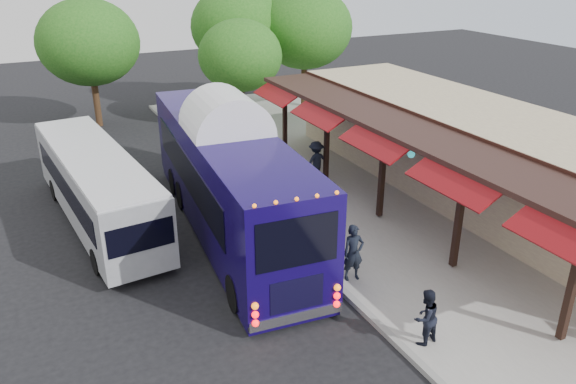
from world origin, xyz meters
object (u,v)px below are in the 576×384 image
ped_b (426,317)px  ped_c (265,145)px  ped_a (353,253)px  ped_d (316,161)px  coach_bus (228,174)px  city_bus (96,185)px

ped_b → ped_c: (1.85, 13.95, -0.00)m
ped_a → ped_d: bearing=78.0°
ped_a → ped_d: ped_a is taller
ped_a → coach_bus: bearing=121.6°
city_bus → ped_a: size_ratio=5.82×
coach_bus → ped_c: bearing=60.5°
ped_a → ped_d: (2.80, 7.37, -0.01)m
coach_bus → ped_b: coach_bus is taller
ped_c → ped_d: 3.37m
ped_a → city_bus: bearing=137.8°
coach_bus → city_bus: 4.93m
ped_b → ped_d: bearing=-113.0°
city_bus → ped_b: size_ratio=6.77×
coach_bus → city_bus: coach_bus is taller
ped_b → ped_a: bearing=-98.3°
ped_a → ped_c: bearing=88.9°
ped_c → ped_a: bearing=38.9°
ped_b → ped_c: bearing=-105.9°
city_bus → ped_d: bearing=-6.8°
ped_a → ped_b: (0.00, -3.35, -0.13)m
city_bus → ped_d: city_bus is taller
ped_a → ped_b: bearing=-81.1°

